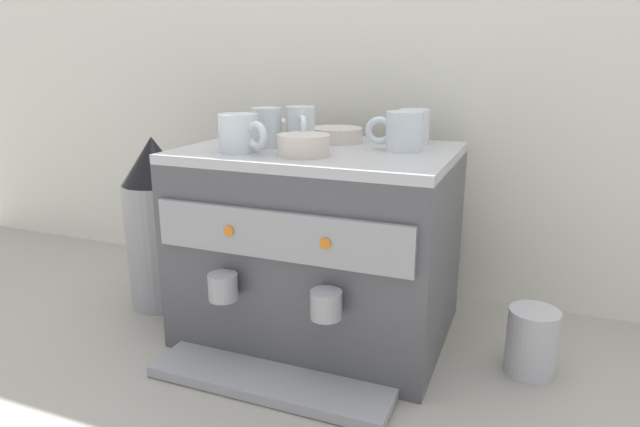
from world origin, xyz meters
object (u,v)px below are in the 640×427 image
(coffee_grinder, at_px, (158,224))
(milk_pitcher, at_px, (532,342))
(ceramic_cup_4, at_px, (414,126))
(ceramic_bowl_0, at_px, (304,145))
(ceramic_cup_2, at_px, (402,131))
(ceramic_bowl_2, at_px, (337,135))
(ceramic_cup_0, at_px, (301,127))
(espresso_machine, at_px, (319,244))
(ceramic_bowl_1, at_px, (269,130))
(ceramic_cup_3, at_px, (240,133))
(ceramic_cup_1, at_px, (266,127))

(coffee_grinder, xyz_separation_m, milk_pitcher, (0.86, -0.00, -0.14))
(ceramic_cup_4, bearing_deg, ceramic_bowl_0, -123.96)
(ceramic_bowl_0, distance_m, milk_pitcher, 0.58)
(ceramic_cup_2, xyz_separation_m, coffee_grinder, (-0.58, -0.05, -0.24))
(ceramic_bowl_2, bearing_deg, milk_pitcher, -13.87)
(milk_pitcher, bearing_deg, ceramic_cup_0, 178.40)
(espresso_machine, xyz_separation_m, ceramic_bowl_0, (0.01, -0.09, 0.23))
(espresso_machine, height_order, ceramic_bowl_1, ceramic_bowl_1)
(ceramic_cup_4, bearing_deg, ceramic_cup_2, -90.21)
(ceramic_cup_2, bearing_deg, ceramic_cup_4, 89.79)
(ceramic_cup_3, xyz_separation_m, coffee_grinder, (-0.29, 0.09, -0.24))
(ceramic_cup_3, distance_m, ceramic_bowl_1, 0.19)
(ceramic_cup_0, height_order, ceramic_cup_1, ceramic_cup_0)
(ceramic_bowl_1, height_order, ceramic_bowl_2, ceramic_bowl_1)
(espresso_machine, distance_m, ceramic_cup_2, 0.30)
(ceramic_cup_4, height_order, milk_pitcher, ceramic_cup_4)
(ceramic_cup_3, bearing_deg, milk_pitcher, 9.02)
(coffee_grinder, distance_m, milk_pitcher, 0.87)
(ceramic_bowl_0, xyz_separation_m, ceramic_bowl_2, (-0.00, 0.19, -0.00))
(ceramic_bowl_1, bearing_deg, milk_pitcher, -9.36)
(ceramic_cup_1, relative_size, ceramic_bowl_2, 0.75)
(ceramic_cup_0, xyz_separation_m, ceramic_bowl_1, (-0.12, 0.09, -0.02))
(ceramic_cup_4, height_order, coffee_grinder, ceramic_cup_4)
(ceramic_cup_3, bearing_deg, ceramic_cup_4, 40.52)
(espresso_machine, height_order, ceramic_cup_0, ceramic_cup_0)
(ceramic_cup_2, height_order, milk_pitcher, ceramic_cup_2)
(ceramic_cup_0, xyz_separation_m, ceramic_bowl_2, (0.05, 0.10, -0.03))
(ceramic_cup_0, bearing_deg, ceramic_bowl_1, 143.70)
(espresso_machine, bearing_deg, coffee_grinder, -178.34)
(milk_pitcher, bearing_deg, ceramic_cup_1, -179.61)
(espresso_machine, bearing_deg, ceramic_cup_3, -140.69)
(ceramic_cup_4, height_order, ceramic_bowl_2, ceramic_cup_4)
(ceramic_cup_2, height_order, ceramic_cup_4, ceramic_cup_2)
(ceramic_bowl_0, distance_m, ceramic_bowl_2, 0.19)
(ceramic_cup_3, xyz_separation_m, ceramic_bowl_1, (-0.03, 0.19, -0.02))
(espresso_machine, xyz_separation_m, milk_pitcher, (0.45, -0.01, -0.14))
(ceramic_bowl_2, distance_m, coffee_grinder, 0.49)
(ceramic_cup_0, distance_m, ceramic_cup_1, 0.07)
(milk_pitcher, bearing_deg, coffee_grinder, 180.00)
(ceramic_cup_2, relative_size, ceramic_bowl_1, 1.03)
(ceramic_cup_1, bearing_deg, ceramic_bowl_2, 43.92)
(ceramic_cup_0, distance_m, ceramic_cup_2, 0.21)
(ceramic_bowl_1, distance_m, coffee_grinder, 0.36)
(espresso_machine, bearing_deg, ceramic_cup_1, -172.02)
(espresso_machine, xyz_separation_m, ceramic_cup_1, (-0.11, -0.02, 0.25))
(coffee_grinder, height_order, milk_pitcher, coffee_grinder)
(espresso_machine, distance_m, coffee_grinder, 0.41)
(espresso_machine, xyz_separation_m, ceramic_cup_0, (-0.04, 0.00, 0.25))
(ceramic_cup_1, distance_m, coffee_grinder, 0.39)
(ceramic_cup_2, xyz_separation_m, ceramic_bowl_0, (-0.16, -0.12, -0.02))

